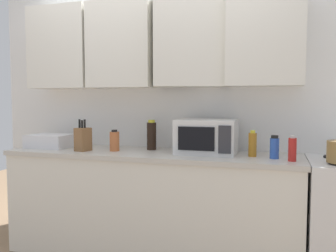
{
  "coord_description": "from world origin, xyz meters",
  "views": [
    {
      "loc": [
        1.02,
        -3.07,
        1.33
      ],
      "look_at": [
        0.14,
        -0.25,
        1.12
      ],
      "focal_mm": 37.49,
      "sensor_mm": 36.0,
      "label": 1
    }
  ],
  "objects_px": {
    "bottle_spice_jar": "(114,141)",
    "bottle_soy_dark": "(152,135)",
    "bottle_amber_vinegar": "(252,144)",
    "microwave": "(207,137)",
    "bottle_blue_cleaner": "(274,147)",
    "knife_block": "(83,139)",
    "dish_rack": "(51,141)",
    "bottle_red_sauce": "(292,149)"
  },
  "relations": [
    {
      "from": "bottle_soy_dark",
      "to": "bottle_red_sauce",
      "type": "height_order",
      "value": "bottle_soy_dark"
    },
    {
      "from": "dish_rack",
      "to": "bottle_soy_dark",
      "type": "xyz_separation_m",
      "value": [
        0.95,
        0.13,
        0.07
      ]
    },
    {
      "from": "bottle_soy_dark",
      "to": "bottle_blue_cleaner",
      "type": "distance_m",
      "value": 1.06
    },
    {
      "from": "bottle_blue_cleaner",
      "to": "dish_rack",
      "type": "bearing_deg",
      "value": 178.62
    },
    {
      "from": "knife_block",
      "to": "bottle_red_sauce",
      "type": "relative_size",
      "value": 1.48
    },
    {
      "from": "microwave",
      "to": "dish_rack",
      "type": "relative_size",
      "value": 1.26
    },
    {
      "from": "bottle_amber_vinegar",
      "to": "bottle_red_sauce",
      "type": "distance_m",
      "value": 0.32
    },
    {
      "from": "bottle_soy_dark",
      "to": "bottle_spice_jar",
      "type": "bearing_deg",
      "value": -148.78
    },
    {
      "from": "microwave",
      "to": "bottle_blue_cleaner",
      "type": "height_order",
      "value": "microwave"
    },
    {
      "from": "bottle_soy_dark",
      "to": "bottle_spice_jar",
      "type": "height_order",
      "value": "bottle_soy_dark"
    },
    {
      "from": "knife_block",
      "to": "microwave",
      "type": "bearing_deg",
      "value": 9.06
    },
    {
      "from": "knife_block",
      "to": "bottle_blue_cleaner",
      "type": "relative_size",
      "value": 1.56
    },
    {
      "from": "bottle_blue_cleaner",
      "to": "bottle_soy_dark",
      "type": "bearing_deg",
      "value": 170.26
    },
    {
      "from": "microwave",
      "to": "bottle_amber_vinegar",
      "type": "bearing_deg",
      "value": -7.28
    },
    {
      "from": "microwave",
      "to": "bottle_blue_cleaner",
      "type": "relative_size",
      "value": 2.74
    },
    {
      "from": "microwave",
      "to": "dish_rack",
      "type": "xyz_separation_m",
      "value": [
        -1.46,
        -0.05,
        -0.08
      ]
    },
    {
      "from": "bottle_soy_dark",
      "to": "bottle_amber_vinegar",
      "type": "relative_size",
      "value": 1.29
    },
    {
      "from": "dish_rack",
      "to": "bottle_blue_cleaner",
      "type": "distance_m",
      "value": 2.0
    },
    {
      "from": "microwave",
      "to": "bottle_soy_dark",
      "type": "xyz_separation_m",
      "value": [
        -0.51,
        0.08,
        -0.01
      ]
    },
    {
      "from": "knife_block",
      "to": "bottle_soy_dark",
      "type": "height_order",
      "value": "knife_block"
    },
    {
      "from": "knife_block",
      "to": "bottle_spice_jar",
      "type": "relative_size",
      "value": 1.49
    },
    {
      "from": "bottle_spice_jar",
      "to": "bottle_blue_cleaner",
      "type": "xyz_separation_m",
      "value": [
        1.32,
        -0.01,
        -0.0
      ]
    },
    {
      "from": "bottle_soy_dark",
      "to": "bottle_spice_jar",
      "type": "distance_m",
      "value": 0.33
    },
    {
      "from": "dish_rack",
      "to": "knife_block",
      "type": "height_order",
      "value": "knife_block"
    },
    {
      "from": "microwave",
      "to": "knife_block",
      "type": "height_order",
      "value": "microwave"
    },
    {
      "from": "microwave",
      "to": "dish_rack",
      "type": "height_order",
      "value": "microwave"
    },
    {
      "from": "bottle_red_sauce",
      "to": "bottle_spice_jar",
      "type": "bearing_deg",
      "value": 176.21
    },
    {
      "from": "bottle_blue_cleaner",
      "to": "bottle_amber_vinegar",
      "type": "relative_size",
      "value": 0.86
    },
    {
      "from": "bottle_amber_vinegar",
      "to": "bottle_soy_dark",
      "type": "bearing_deg",
      "value": 171.71
    },
    {
      "from": "microwave",
      "to": "knife_block",
      "type": "bearing_deg",
      "value": -170.94
    },
    {
      "from": "knife_block",
      "to": "bottle_blue_cleaner",
      "type": "xyz_separation_m",
      "value": [
        1.59,
        0.07,
        -0.02
      ]
    },
    {
      "from": "knife_block",
      "to": "bottle_red_sauce",
      "type": "distance_m",
      "value": 1.71
    },
    {
      "from": "bottle_amber_vinegar",
      "to": "bottle_red_sauce",
      "type": "height_order",
      "value": "bottle_amber_vinegar"
    },
    {
      "from": "bottle_spice_jar",
      "to": "bottle_soy_dark",
      "type": "bearing_deg",
      "value": 31.22
    },
    {
      "from": "bottle_spice_jar",
      "to": "bottle_blue_cleaner",
      "type": "distance_m",
      "value": 1.32
    },
    {
      "from": "bottle_soy_dark",
      "to": "bottle_amber_vinegar",
      "type": "xyz_separation_m",
      "value": [
        0.88,
        -0.13,
        -0.03
      ]
    },
    {
      "from": "knife_block",
      "to": "bottle_soy_dark",
      "type": "bearing_deg",
      "value": 24.7
    },
    {
      "from": "dish_rack",
      "to": "bottle_red_sauce",
      "type": "xyz_separation_m",
      "value": [
        2.12,
        -0.13,
        0.03
      ]
    },
    {
      "from": "bottle_spice_jar",
      "to": "bottle_blue_cleaner",
      "type": "relative_size",
      "value": 1.04
    },
    {
      "from": "microwave",
      "to": "bottle_soy_dark",
      "type": "height_order",
      "value": "microwave"
    },
    {
      "from": "dish_rack",
      "to": "knife_block",
      "type": "xyz_separation_m",
      "value": [
        0.41,
        -0.12,
        0.04
      ]
    },
    {
      "from": "microwave",
      "to": "bottle_red_sauce",
      "type": "xyz_separation_m",
      "value": [
        0.66,
        -0.18,
        -0.05
      ]
    }
  ]
}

